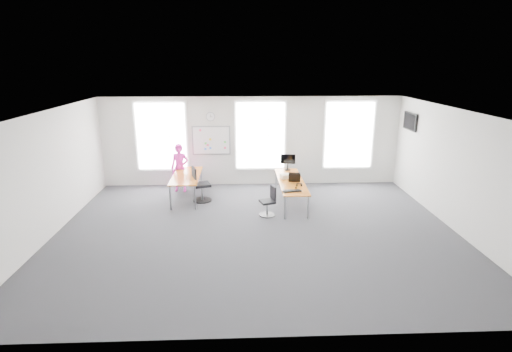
{
  "coord_description": "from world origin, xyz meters",
  "views": [
    {
      "loc": [
        -0.39,
        -9.24,
        4.16
      ],
      "look_at": [
        0.04,
        1.2,
        1.1
      ],
      "focal_mm": 28.0,
      "sensor_mm": 36.0,
      "label": 1
    }
  ],
  "objects_px": {
    "desk_left": "(186,177)",
    "person": "(180,168)",
    "desk_right": "(291,182)",
    "keyboard": "(292,191)",
    "chair_left": "(200,186)",
    "chair_right": "(269,203)",
    "monitor": "(288,161)",
    "headphones": "(299,185)"
  },
  "relations": [
    {
      "from": "chair_right",
      "to": "chair_left",
      "type": "relative_size",
      "value": 0.78
    },
    {
      "from": "chair_left",
      "to": "person",
      "type": "bearing_deg",
      "value": 18.03
    },
    {
      "from": "person",
      "to": "chair_right",
      "type": "bearing_deg",
      "value": -33.3
    },
    {
      "from": "monitor",
      "to": "person",
      "type": "bearing_deg",
      "value": -170.29
    },
    {
      "from": "headphones",
      "to": "chair_left",
      "type": "bearing_deg",
      "value": 149.48
    },
    {
      "from": "desk_right",
      "to": "keyboard",
      "type": "height_order",
      "value": "keyboard"
    },
    {
      "from": "desk_left",
      "to": "person",
      "type": "distance_m",
      "value": 0.82
    },
    {
      "from": "headphones",
      "to": "chair_right",
      "type": "bearing_deg",
      "value": -168.01
    },
    {
      "from": "chair_right",
      "to": "keyboard",
      "type": "bearing_deg",
      "value": 74.24
    },
    {
      "from": "person",
      "to": "keyboard",
      "type": "bearing_deg",
      "value": -27.49
    },
    {
      "from": "chair_left",
      "to": "keyboard",
      "type": "height_order",
      "value": "chair_left"
    },
    {
      "from": "chair_right",
      "to": "monitor",
      "type": "height_order",
      "value": "monitor"
    },
    {
      "from": "chair_right",
      "to": "person",
      "type": "distance_m",
      "value": 3.57
    },
    {
      "from": "keyboard",
      "to": "chair_left",
      "type": "bearing_deg",
      "value": 141.1
    },
    {
      "from": "desk_left",
      "to": "keyboard",
      "type": "xyz_separation_m",
      "value": [
        3.06,
        -1.48,
        0.0
      ]
    },
    {
      "from": "chair_right",
      "to": "monitor",
      "type": "xyz_separation_m",
      "value": [
        0.77,
        2.21,
        0.63
      ]
    },
    {
      "from": "desk_left",
      "to": "person",
      "type": "xyz_separation_m",
      "value": [
        -0.3,
        0.75,
        0.09
      ]
    },
    {
      "from": "monitor",
      "to": "keyboard",
      "type": "bearing_deg",
      "value": -83.53
    },
    {
      "from": "chair_right",
      "to": "monitor",
      "type": "relative_size",
      "value": 1.56
    },
    {
      "from": "desk_right",
      "to": "desk_left",
      "type": "xyz_separation_m",
      "value": [
        -3.16,
        0.46,
        0.06
      ]
    },
    {
      "from": "chair_left",
      "to": "keyboard",
      "type": "distance_m",
      "value": 2.92
    },
    {
      "from": "desk_left",
      "to": "chair_left",
      "type": "relative_size",
      "value": 1.93
    },
    {
      "from": "chair_right",
      "to": "person",
      "type": "xyz_separation_m",
      "value": [
        -2.74,
        2.25,
        0.42
      ]
    },
    {
      "from": "chair_right",
      "to": "headphones",
      "type": "relative_size",
      "value": 4.91
    },
    {
      "from": "person",
      "to": "monitor",
      "type": "distance_m",
      "value": 3.51
    },
    {
      "from": "desk_right",
      "to": "person",
      "type": "height_order",
      "value": "person"
    },
    {
      "from": "desk_left",
      "to": "chair_left",
      "type": "distance_m",
      "value": 0.54
    },
    {
      "from": "chair_right",
      "to": "keyboard",
      "type": "relative_size",
      "value": 1.68
    },
    {
      "from": "desk_left",
      "to": "headphones",
      "type": "height_order",
      "value": "headphones"
    },
    {
      "from": "keyboard",
      "to": "monitor",
      "type": "bearing_deg",
      "value": 72.26
    },
    {
      "from": "desk_right",
      "to": "monitor",
      "type": "bearing_deg",
      "value": 87.98
    },
    {
      "from": "chair_right",
      "to": "chair_left",
      "type": "distance_m",
      "value": 2.37
    },
    {
      "from": "desk_left",
      "to": "chair_right",
      "type": "distance_m",
      "value": 2.87
    },
    {
      "from": "desk_right",
      "to": "keyboard",
      "type": "distance_m",
      "value": 1.02
    },
    {
      "from": "person",
      "to": "desk_right",
      "type": "bearing_deg",
      "value": -13.24
    },
    {
      "from": "chair_left",
      "to": "person",
      "type": "relative_size",
      "value": 0.68
    },
    {
      "from": "desk_left",
      "to": "chair_right",
      "type": "xyz_separation_m",
      "value": [
        2.43,
        -1.49,
        -0.32
      ]
    },
    {
      "from": "chair_left",
      "to": "headphones",
      "type": "relative_size",
      "value": 6.31
    },
    {
      "from": "person",
      "to": "headphones",
      "type": "height_order",
      "value": "person"
    },
    {
      "from": "person",
      "to": "headphones",
      "type": "xyz_separation_m",
      "value": [
        3.63,
        -1.79,
        -0.06
      ]
    },
    {
      "from": "person",
      "to": "keyboard",
      "type": "relative_size",
      "value": 3.17
    },
    {
      "from": "monitor",
      "to": "headphones",
      "type": "bearing_deg",
      "value": -75.93
    }
  ]
}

